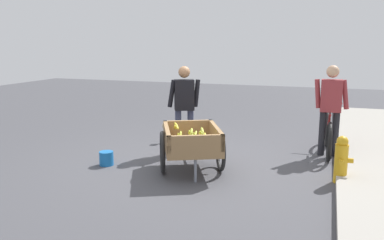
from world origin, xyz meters
TOP-DOWN VIEW (x-y plane):
  - ground_plane at (0.00, 0.00)m, footprint 24.00×24.00m
  - fruit_cart at (0.40, 0.13)m, footprint 1.82×1.40m
  - vendor_person at (-0.64, -0.37)m, footprint 0.33×0.54m
  - bicycle at (-1.36, 2.06)m, footprint 1.66×0.46m
  - cyclist_person at (-1.20, 2.07)m, footprint 0.21×0.58m
  - dog at (-1.28, -0.78)m, footprint 0.49×0.52m
  - fire_hydrant at (0.17, 2.25)m, footprint 0.25×0.25m
  - plastic_bucket at (0.54, -1.26)m, footprint 0.22×0.22m

SIDE VIEW (x-z plane):
  - ground_plane at x=0.00m, z-range 0.00..0.00m
  - plastic_bucket at x=0.54m, z-range 0.00..0.22m
  - dog at x=-1.28m, z-range 0.07..0.47m
  - fire_hydrant at x=0.17m, z-range 0.00..0.67m
  - bicycle at x=-1.36m, z-range -0.07..0.78m
  - fruit_cart at x=0.40m, z-range 0.08..0.79m
  - vendor_person at x=-0.64m, z-range 0.14..1.67m
  - cyclist_person at x=-1.20m, z-range 0.15..1.71m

